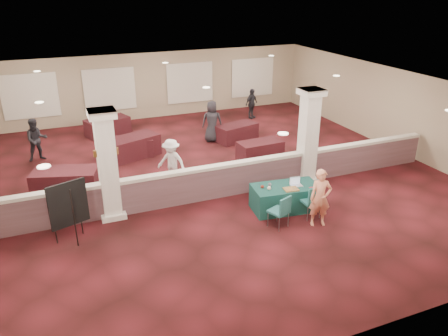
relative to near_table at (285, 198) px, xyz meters
name	(u,v)px	position (x,y,z in m)	size (l,w,h in m)	color
ground	(208,178)	(-1.36, 3.00, -0.38)	(16.00, 16.00, 0.00)	#4A1217
wall_back	(151,86)	(-1.36, 11.00, 1.22)	(16.00, 0.04, 3.20)	gray
wall_front	(361,267)	(-1.36, -5.00, 1.22)	(16.00, 0.04, 3.20)	gray
wall_right	(395,110)	(6.64, 3.00, 1.22)	(0.04, 16.00, 3.20)	gray
ceiling	(206,87)	(-1.36, 3.00, 2.82)	(16.00, 16.00, 0.02)	silver
partition_wall	(224,180)	(-1.36, 1.50, 0.19)	(15.60, 0.28, 1.10)	#54393C
column_left	(107,164)	(-4.86, 1.50, 1.26)	(0.72, 0.72, 3.20)	silver
column_right	(308,136)	(1.64, 1.50, 1.26)	(0.72, 0.72, 3.20)	silver
sconce_left	(95,154)	(-5.14, 1.50, 1.62)	(0.12, 0.12, 0.18)	brown
sconce_right	(116,151)	(-4.58, 1.50, 1.62)	(0.12, 0.12, 0.18)	brown
near_table	(285,198)	(0.00, 0.00, 0.00)	(1.96, 0.98, 0.75)	#0E362D
conf_chair_main	(312,199)	(0.44, -0.76, 0.23)	(0.53, 0.53, 1.02)	#1E565A
conf_chair_side	(281,209)	(-0.65, -0.92, 0.20)	(0.63, 0.63, 0.97)	#1E565A
easel_board	(68,205)	(-6.04, 0.50, 0.72)	(0.97, 0.61, 1.72)	black
woman	(320,198)	(0.42, -1.16, 0.45)	(0.60, 0.40, 1.66)	#F09468
far_table_front_left	(66,182)	(-5.99, 3.57, 0.03)	(2.00, 1.00, 0.81)	black
far_table_front_center	(133,147)	(-3.36, 6.00, 0.03)	(2.00, 1.00, 0.81)	black
far_table_front_right	(260,150)	(1.14, 3.95, -0.03)	(1.70, 0.85, 0.69)	black
far_table_back_left	(108,127)	(-3.86, 9.07, 0.00)	(1.85, 0.93, 0.75)	black
far_table_back_center	(132,147)	(-3.36, 6.20, -0.03)	(1.70, 0.85, 0.69)	black
far_table_back_right	(237,132)	(1.14, 6.20, -0.02)	(1.76, 0.88, 0.72)	black
attendee_a	(37,140)	(-6.76, 7.00, 0.44)	(0.79, 0.44, 1.64)	black
attendee_b	(171,162)	(-2.64, 3.00, 0.42)	(1.01, 0.46, 1.58)	silver
attendee_c	(252,104)	(3.18, 9.00, 0.36)	(0.87, 0.41, 1.48)	black
attendee_d	(212,121)	(0.14, 6.50, 0.50)	(0.87, 0.47, 1.76)	black
laptop_base	(296,185)	(0.30, -0.09, 0.39)	(0.34, 0.24, 0.02)	silver
laptop_screen	(295,180)	(0.32, 0.03, 0.51)	(0.34, 0.01, 0.23)	silver
screen_glow	(295,181)	(0.31, 0.02, 0.49)	(0.31, 0.00, 0.20)	#B0B8D3
knitting	(291,189)	(0.02, -0.26, 0.39)	(0.41, 0.31, 0.03)	orange
yarn_cream	(269,188)	(-0.58, -0.04, 0.43)	(0.11, 0.11, 0.11)	beige
yarn_red	(262,187)	(-0.71, 0.14, 0.43)	(0.10, 0.10, 0.10)	#5E1912
yarn_grey	(270,185)	(-0.45, 0.18, 0.43)	(0.11, 0.11, 0.11)	#4A4B4F
scissors	(311,187)	(0.63, -0.37, 0.38)	(0.12, 0.03, 0.01)	red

